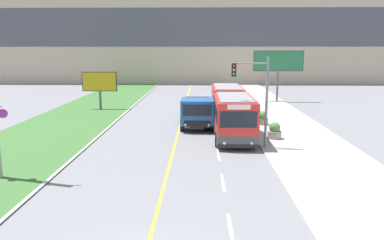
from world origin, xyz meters
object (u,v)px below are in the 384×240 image
Objects in this scene: billboard_small at (100,83)px; planter_round_second at (262,119)px; planter_round_far at (249,102)px; planter_round_near at (275,131)px; billboard_large at (278,63)px; city_bus at (230,110)px; planter_round_third at (255,109)px; dump_truck at (197,112)px; traffic_light_mast at (256,91)px.

billboard_small is 3.48× the size of planter_round_second.
billboard_small is 3.45× the size of planter_round_far.
planter_round_far is (0.09, 14.29, -0.02)m from planter_round_near.
billboard_large is 5.13× the size of planter_round_near.
city_bus is 11.17× the size of planter_round_near.
planter_round_third reaches higher than planter_round_near.
planter_round_second is at bearing -105.92° from billboard_large.
dump_truck is (-2.53, 0.68, -0.32)m from city_bus.
traffic_light_mast is 16.94m from planter_round_far.
planter_round_third is (5.39, 5.76, -0.63)m from dump_truck.
dump_truck is 17.60m from billboard_large.
planter_round_near is (2.83, -3.08, -0.96)m from city_bus.
dump_truck is 7.47m from traffic_light_mast.
city_bus is 3.38m from planter_round_second.
city_bus is 11.54× the size of planter_round_far.
planter_round_near is at bearing -47.45° from city_bus.
billboard_large is at bearing 17.02° from billboard_small.
planter_round_far is at bearing 89.09° from planter_round_second.
billboard_small is at bearing 169.00° from planter_round_third.
dump_truck is 6.58m from planter_round_near.
planter_round_second is (-0.06, 4.76, -0.02)m from planter_round_near.
billboard_large is at bearing 75.06° from traffic_light_mast.
planter_round_third is at bearing -90.72° from planter_round_far.
billboard_large is at bearing 66.50° from city_bus.
billboard_large is at bearing 57.88° from dump_truck.
dump_truck is at bearing 164.99° from city_bus.
city_bus is 2.25× the size of traffic_light_mast.
city_bus is 11.61× the size of planter_round_second.
dump_truck is 1.22× the size of traffic_light_mast.
billboard_small is 3.25× the size of planter_round_third.
planter_round_near is at bearing -90.36° from planter_round_far.
traffic_light_mast is (3.67, -6.04, 2.42)m from dump_truck.
planter_round_far is (15.48, 1.76, -2.16)m from billboard_small.
planter_round_third is 1.06× the size of planter_round_far.
city_bus reaches higher than planter_round_second.
dump_truck is at bearing -41.12° from billboard_small.
billboard_small reaches higher than planter_round_far.
planter_round_near reaches higher than planter_round_far.
planter_round_third is (0.03, 9.52, 0.01)m from planter_round_near.
city_bus is 1.84× the size of dump_truck.
planter_round_near reaches higher than planter_round_second.
city_bus is at bearing -113.96° from planter_round_third.
traffic_light_mast reaches higher than planter_round_third.
dump_truck is 6.26× the size of planter_round_far.
billboard_small is at bearing 140.87° from planter_round_near.
planter_round_far is (5.45, 10.52, -0.66)m from dump_truck.
billboard_large is (9.19, 14.64, 3.31)m from dump_truck.
billboard_small is (-12.56, 9.44, 1.18)m from city_bus.
traffic_light_mast is 20.19m from billboard_small.
billboard_small reaches higher than dump_truck.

